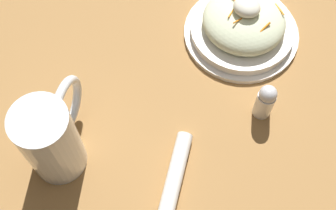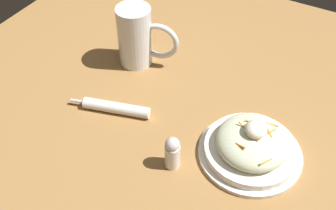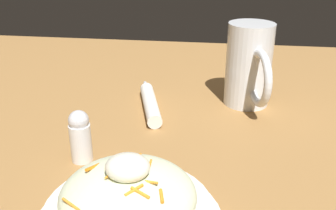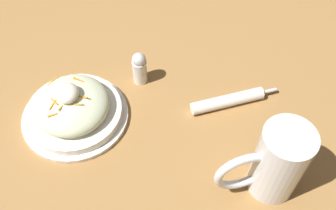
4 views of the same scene
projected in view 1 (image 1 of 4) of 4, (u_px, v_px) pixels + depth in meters
ground_plane at (217, 100)px, 0.86m from camera, size 1.43×1.43×0.00m
salad_plate at (243, 25)px, 0.90m from camera, size 0.23×0.23×0.10m
beer_mug at (53, 141)px, 0.75m from camera, size 0.09×0.17×0.17m
napkin_roll at (174, 180)px, 0.78m from camera, size 0.07×0.20×0.03m
salt_shaker at (265, 101)px, 0.81m from camera, size 0.03×0.03×0.09m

